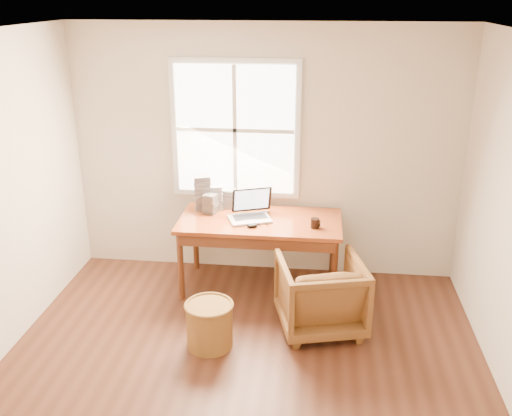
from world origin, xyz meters
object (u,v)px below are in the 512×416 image
Objects in this scene: desk at (260,221)px; armchair at (321,294)px; coffee_mug at (315,223)px; cd_stack_a at (216,197)px; laptop at (250,206)px; wicker_stool at (210,325)px.

desk is 1.01m from armchair.
coffee_mug is at bearing -96.45° from armchair.
cd_stack_a is at bearing 153.35° from desk.
desk reaches higher than armchair.
laptop reaches higher than armchair.
laptop is at bearing -57.19° from armchair.
desk is 3.88× the size of laptop.
wicker_stool is at bearing -121.65° from coffee_mug.
coffee_mug reaches higher than desk.
cd_stack_a is at bearing -54.82° from armchair.
wicker_stool is at bearing -106.22° from desk.
desk is at bearing -62.71° from armchair.
armchair is 2.98× the size of cd_stack_a.
cd_stack_a is (-0.17, 1.33, 0.68)m from wicker_stool.
cd_stack_a is at bearing 97.11° from wicker_stool.
wicker_stool is at bearing 8.38° from armchair.
desk is 0.20m from laptop.
cd_stack_a is (-0.48, 0.24, 0.14)m from desk.
coffee_mug reaches higher than armchair.
laptop reaches higher than coffee_mug.
cd_stack_a is (-1.10, 0.93, 0.54)m from armchair.
wicker_stool is (-0.32, -1.09, -0.53)m from desk.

